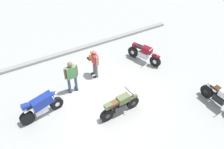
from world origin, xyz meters
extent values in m
plane|color=#9E9E99|center=(0.00, 0.00, 0.00)|extent=(40.00, 40.00, 0.00)
cube|color=gray|center=(0.00, 4.60, 0.07)|extent=(14.00, 0.30, 0.15)
cylinder|color=black|center=(4.20, -2.01, 0.32)|extent=(0.15, 0.65, 0.64)
cylinder|color=black|center=(4.20, -2.01, 0.32)|extent=(0.15, 0.23, 0.22)
cube|color=black|center=(4.24, -2.68, 0.42)|extent=(0.31, 0.57, 0.32)
cube|color=#382314|center=(4.23, -2.43, 0.84)|extent=(0.29, 0.61, 0.12)
cube|color=silver|center=(4.21, -2.13, 0.82)|extent=(0.24, 0.33, 0.18)
cylinder|color=black|center=(4.39, -2.28, 0.37)|extent=(0.14, 0.56, 0.16)
cylinder|color=black|center=(0.84, -0.86, 0.30)|extent=(0.61, 0.20, 0.60)
cylinder|color=black|center=(-0.50, -0.94, 0.30)|extent=(0.61, 0.20, 0.60)
cylinder|color=#333333|center=(0.84, -0.86, 0.30)|extent=(0.22, 0.19, 0.21)
cylinder|color=#333333|center=(-0.50, -0.94, 0.30)|extent=(0.22, 0.19, 0.21)
cube|color=#333333|center=(0.12, -0.90, 0.40)|extent=(0.58, 0.32, 0.32)
cube|color=#515B38|center=(0.32, -0.89, 0.80)|extent=(0.58, 0.36, 0.30)
cube|color=#515B38|center=(0.84, -0.86, 0.63)|extent=(0.45, 0.19, 0.08)
cube|color=brown|center=(-0.13, -0.92, 0.82)|extent=(0.62, 0.30, 0.12)
cube|color=#515B38|center=(-0.43, -0.94, 0.80)|extent=(0.33, 0.24, 0.18)
cylinder|color=#333333|center=(-0.29, -0.76, 0.35)|extent=(0.56, 0.14, 0.16)
cylinder|color=#333333|center=(0.65, -0.87, 1.05)|extent=(0.08, 0.70, 0.04)
sphere|color=silver|center=(0.87, -0.85, 0.85)|extent=(0.16, 0.16, 0.16)
cylinder|color=black|center=(3.59, 1.07, 0.32)|extent=(0.34, 0.64, 0.64)
cylinder|color=black|center=(3.06, 2.42, 0.32)|extent=(0.34, 0.64, 0.64)
cylinder|color=silver|center=(3.59, 1.07, 0.32)|extent=(0.21, 0.26, 0.22)
cylinder|color=silver|center=(3.06, 2.42, 0.32)|extent=(0.21, 0.26, 0.22)
cube|color=silver|center=(3.31, 1.79, 0.42)|extent=(0.46, 0.62, 0.32)
cube|color=maroon|center=(3.38, 1.60, 0.82)|extent=(0.50, 0.64, 0.30)
cube|color=maroon|center=(3.59, 1.07, 0.67)|extent=(0.31, 0.47, 0.08)
cube|color=black|center=(3.22, 2.02, 0.84)|extent=(0.46, 0.65, 0.12)
cube|color=maroon|center=(3.11, 2.30, 0.82)|extent=(0.32, 0.38, 0.18)
cylinder|color=silver|center=(3.32, 2.22, 0.37)|extent=(0.30, 0.56, 0.16)
cylinder|color=silver|center=(3.50, 1.29, 1.07)|extent=(0.67, 0.29, 0.04)
sphere|color=silver|center=(3.58, 1.09, 0.87)|extent=(0.16, 0.16, 0.16)
cylinder|color=black|center=(-2.10, 0.76, 0.30)|extent=(0.62, 0.25, 0.60)
cylinder|color=black|center=(-3.43, 0.56, 0.30)|extent=(0.63, 0.31, 0.60)
cylinder|color=silver|center=(-2.10, 0.76, 0.30)|extent=(0.23, 0.21, 0.21)
cylinder|color=silver|center=(-3.43, 0.56, 0.30)|extent=(0.23, 0.21, 0.21)
cube|color=silver|center=(-2.81, 0.65, 0.40)|extent=(0.60, 0.36, 0.32)
cube|color=navy|center=(-2.66, 0.67, 0.80)|extent=(1.03, 0.50, 0.57)
cone|color=navy|center=(-2.15, 0.75, 0.95)|extent=(0.40, 0.39, 0.39)
cube|color=black|center=(-3.06, 0.61, 0.87)|extent=(0.63, 0.35, 0.12)
cube|color=navy|center=(-3.36, 0.57, 0.95)|extent=(0.38, 0.27, 0.23)
cylinder|color=silver|center=(-3.29, 0.50, 0.77)|extent=(0.40, 0.15, 0.17)
cylinder|color=silver|center=(-3.32, 0.65, 0.77)|extent=(0.40, 0.15, 0.17)
cylinder|color=silver|center=(-2.29, 0.73, 0.97)|extent=(0.14, 0.70, 0.04)
sphere|color=silver|center=(-2.07, 0.76, 0.90)|extent=(0.16, 0.16, 0.16)
cylinder|color=#384772|center=(-0.87, 1.43, 0.43)|extent=(0.13, 0.13, 0.86)
cube|color=black|center=(-0.87, 1.49, 0.04)|extent=(0.10, 0.26, 0.08)
cylinder|color=#384772|center=(-1.20, 1.42, 0.43)|extent=(0.13, 0.13, 0.86)
cube|color=black|center=(-1.21, 1.48, 0.04)|extent=(0.10, 0.26, 0.08)
cube|color=#4C7F4C|center=(-1.04, 1.43, 1.16)|extent=(0.48, 0.22, 0.61)
cylinder|color=brown|center=(-0.75, 1.43, 1.18)|extent=(0.09, 0.09, 0.57)
cylinder|color=brown|center=(-1.32, 1.42, 1.18)|extent=(0.09, 0.09, 0.57)
sphere|color=brown|center=(-1.04, 1.43, 1.61)|extent=(0.23, 0.23, 0.23)
cylinder|color=#59595B|center=(0.44, 2.12, 0.39)|extent=(0.14, 0.14, 0.78)
cube|color=black|center=(0.38, 2.12, 0.04)|extent=(0.27, 0.12, 0.08)
cylinder|color=#59595B|center=(0.42, 1.81, 0.39)|extent=(0.14, 0.14, 0.78)
cube|color=black|center=(0.36, 1.81, 0.04)|extent=(0.27, 0.12, 0.08)
cube|color=#B23333|center=(0.43, 1.96, 1.05)|extent=(0.25, 0.45, 0.55)
cylinder|color=tan|center=(0.45, 2.23, 1.07)|extent=(0.10, 0.10, 0.52)
cylinder|color=tan|center=(0.41, 1.70, 1.07)|extent=(0.10, 0.10, 0.52)
sphere|color=tan|center=(0.43, 1.96, 1.47)|extent=(0.21, 0.21, 0.21)
cube|color=black|center=(0.88, 3.45, 0.01)|extent=(0.36, 0.36, 0.03)
cone|color=orange|center=(0.88, 3.45, 0.28)|extent=(0.28, 0.28, 0.50)
cylinder|color=white|center=(0.88, 3.45, 0.32)|extent=(0.19, 0.19, 0.08)
camera|label=1|loc=(-3.64, -6.84, 7.98)|focal=38.52mm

